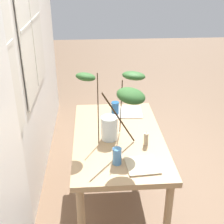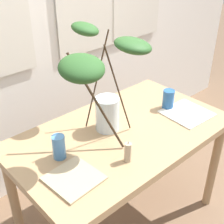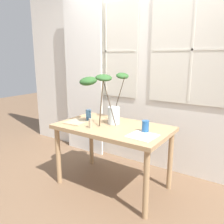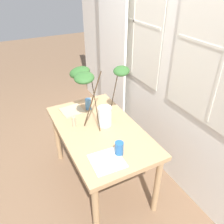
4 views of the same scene
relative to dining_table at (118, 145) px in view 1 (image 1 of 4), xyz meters
The scene contains 10 objects.
ground 0.66m from the dining_table, ahead, with size 14.00×14.00×0.00m, color brown.
back_wall_with_windows 1.19m from the dining_table, 90.00° to the left, with size 4.57×0.14×3.06m.
curtain_sheer_side 1.31m from the dining_table, 146.69° to the left, with size 0.72×0.03×2.40m, color white.
dining_table is the anchor object (origin of this frame).
vase_with_branches 0.46m from the dining_table, 168.30° to the left, with size 0.50×0.54×0.61m.
drinking_glass_blue_left 0.43m from the dining_table, behind, with size 0.07×0.07×0.13m, color #4C84BC.
drinking_glass_blue_right 0.44m from the dining_table, ahead, with size 0.07×0.07×0.13m, color #235693.
plate_square_left 0.47m from the dining_table, 163.00° to the right, with size 0.23×0.23×0.01m, color tan.
plate_square_right 0.47m from the dining_table, 17.16° to the right, with size 0.27×0.27×0.01m, color silver.
pillar_candle 0.30m from the dining_table, 127.33° to the right, with size 0.04×0.04×0.12m.
Camera 1 is at (-2.22, 0.21, 2.08)m, focal length 48.58 mm.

